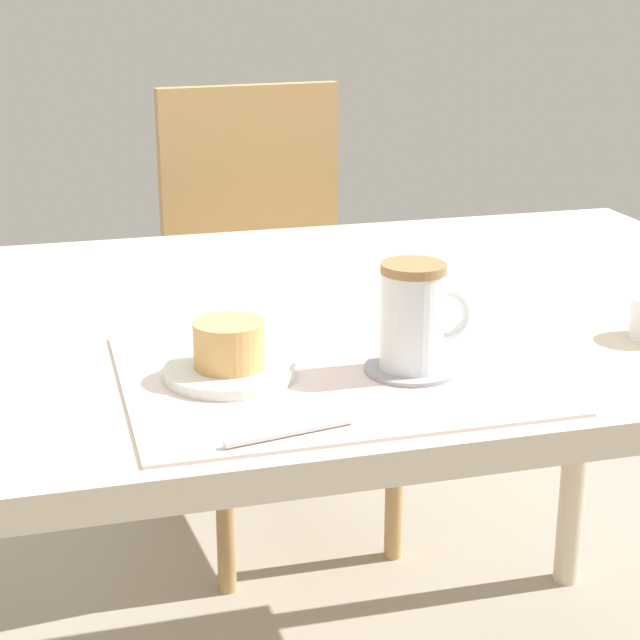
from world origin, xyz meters
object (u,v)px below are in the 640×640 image
(pastry, at_px, (229,344))
(coffee_mug, at_px, (414,316))
(wooden_chair, at_px, (269,294))
(pastry_plate, at_px, (230,372))
(dining_table, at_px, (305,359))

(pastry, relative_size, coffee_mug, 0.65)
(wooden_chair, relative_size, coffee_mug, 8.01)
(pastry_plate, bearing_deg, dining_table, 57.79)
(pastry_plate, bearing_deg, pastry, 0.00)
(pastry_plate, bearing_deg, wooden_chair, 75.16)
(pastry, bearing_deg, coffee_mug, -10.12)
(pastry, height_order, coffee_mug, coffee_mug)
(pastry_plate, bearing_deg, coffee_mug, -10.12)
(dining_table, relative_size, pastry_plate, 9.72)
(wooden_chair, height_order, coffee_mug, wooden_chair)
(wooden_chair, bearing_deg, coffee_mug, 80.51)
(wooden_chair, height_order, pastry, wooden_chair)
(pastry_plate, distance_m, pastry, 0.03)
(pastry, xyz_separation_m, coffee_mug, (0.20, -0.03, 0.03))
(dining_table, relative_size, wooden_chair, 1.48)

